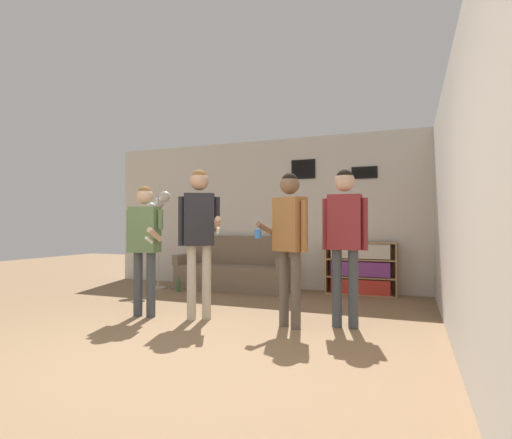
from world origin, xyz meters
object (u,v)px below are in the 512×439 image
person_player_foreground_center (199,226)px  person_spectator_near_bookshelf (345,229)px  bookshelf (361,268)px  floor_lamp (158,212)px  bottle_on_floor (179,286)px  person_player_foreground_left (145,237)px  couch (235,272)px  person_watcher_holding_cup (289,232)px

person_player_foreground_center → person_spectator_near_bookshelf: 1.72m
bookshelf → person_player_foreground_center: (-1.62, -2.46, 0.70)m
bookshelf → floor_lamp: bearing=-168.6°
person_spectator_near_bookshelf → bottle_on_floor: (-3.01, 1.38, -0.98)m
bookshelf → floor_lamp: floor_lamp is taller
person_player_foreground_left → bookshelf: bearing=48.0°
bookshelf → person_player_foreground_left: size_ratio=0.69×
person_player_foreground_left → person_player_foreground_center: person_player_foreground_center is taller
person_player_foreground_left → person_spectator_near_bookshelf: bearing=8.6°
person_spectator_near_bookshelf → bottle_on_floor: bearing=155.4°
bookshelf → person_player_foreground_center: size_ratio=0.62×
couch → person_player_foreground_left: person_player_foreground_left is taller
floor_lamp → person_player_foreground_left: floor_lamp is taller
bookshelf → person_player_foreground_left: 3.52m
floor_lamp → bookshelf: bearing=11.4°
couch → bookshelf: bearing=5.0°
person_player_foreground_center → person_watcher_holding_cup: 1.13m
bookshelf → person_player_foreground_left: bearing=-132.0°
bookshelf → person_player_foreground_center: 3.03m
person_player_foreground_left → person_watcher_holding_cup: (1.83, 0.15, 0.07)m
person_player_foreground_left → bottle_on_floor: 2.05m
person_watcher_holding_cup → person_player_foreground_left: bearing=-175.3°
floor_lamp → bottle_on_floor: 1.37m
person_player_foreground_left → couch: bearing=86.4°
couch → person_watcher_holding_cup: 2.90m
person_watcher_holding_cup → bottle_on_floor: bearing=146.8°
person_player_foreground_center → person_spectator_near_bookshelf: person_player_foreground_center is taller
person_player_foreground_left → bottle_on_floor: (-0.60, 1.74, -0.89)m
person_watcher_holding_cup → person_spectator_near_bookshelf: size_ratio=0.98×
person_watcher_holding_cup → bottle_on_floor: size_ratio=6.39×
couch → bookshelf: size_ratio=1.83×
bookshelf → floor_lamp: size_ratio=0.65×
bookshelf → person_spectator_near_bookshelf: 2.31m
bottle_on_floor → person_player_foreground_center: bearing=-51.2°
floor_lamp → person_watcher_holding_cup: size_ratio=1.01×
couch → person_player_foreground_left: size_ratio=1.27×
person_watcher_holding_cup → bookshelf: bearing=78.5°
couch → bottle_on_floor: (-0.75, -0.64, -0.20)m
person_player_foreground_center → floor_lamp: bearing=135.9°
person_spectator_near_bookshelf → bottle_on_floor: 3.45m
couch → person_player_foreground_left: 2.49m
couch → bookshelf: (2.18, 0.19, 0.13)m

